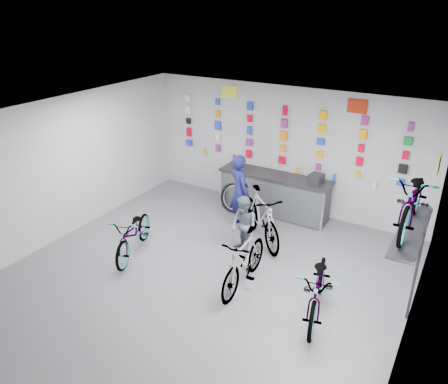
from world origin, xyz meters
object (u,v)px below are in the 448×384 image
Objects in this scene: counter at (274,195)px; bike_service at (261,217)px; clerk at (240,191)px; bike_center at (244,261)px; customer at (244,226)px; bike_left at (134,234)px; bike_right at (319,288)px.

bike_service is at bearing -76.62° from counter.
bike_service is 0.87m from clerk.
bike_center is 1.12m from customer.
bike_left is (-1.67, -3.11, -0.03)m from counter.
counter is 1.11m from clerk.
bike_left is at bearing -121.52° from customer.
bike_service reaches higher than counter.
bike_center reaches higher than bike_right.
bike_right reaches higher than bike_left.
counter is 1.40× the size of bike_service.
counter is at bearing -75.74° from clerk.
bike_right is at bearing -0.72° from customer.
bike_center is at bearing 165.07° from bike_right.
bike_center is 1.41m from bike_right.
bike_right is 2.48m from bike_service.
bike_center is 1.41× the size of customer.
counter is 1.39m from bike_service.
bike_left is at bearing 168.93° from bike_right.
counter is 1.54× the size of bike_center.
bike_right is (2.17, -3.00, 0.01)m from counter.
counter is 1.98m from customer.
clerk reaches higher than bike_center.
bike_right is at bearing -89.45° from bike_service.
customer is (0.23, -1.97, 0.14)m from counter.
clerk is (-0.73, 0.39, 0.28)m from bike_service.
customer reaches higher than counter.
bike_right is at bearing -54.19° from counter.
counter is 3.53m from bike_left.
bike_left is at bearing 97.22° from clerk.
clerk is at bearing 104.66° from bike_service.
clerk reaches higher than bike_right.
bike_center reaches higher than counter.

